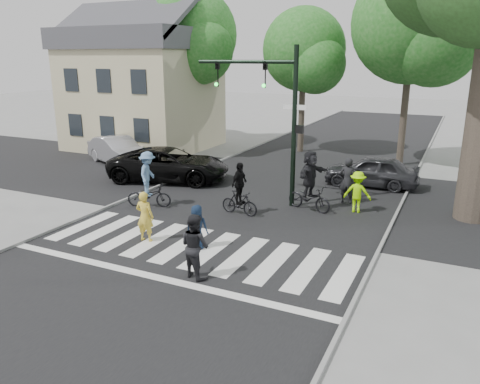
% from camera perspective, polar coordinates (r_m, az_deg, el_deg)
% --- Properties ---
extents(ground, '(120.00, 120.00, 0.00)m').
position_cam_1_polar(ground, '(13.59, -7.46, -8.21)').
color(ground, gray).
rests_on(ground, ground).
extents(road_stem, '(10.00, 70.00, 0.01)m').
position_cam_1_polar(road_stem, '(17.68, 1.34, -2.22)').
color(road_stem, black).
rests_on(road_stem, ground).
extents(road_cross, '(70.00, 10.00, 0.01)m').
position_cam_1_polar(road_cross, '(20.34, 4.82, 0.19)').
color(road_cross, black).
rests_on(road_cross, ground).
extents(curb_left, '(0.10, 70.00, 0.10)m').
position_cam_1_polar(curb_left, '(20.18, -11.85, -0.10)').
color(curb_left, gray).
rests_on(curb_left, ground).
extents(curb_right, '(0.10, 70.00, 0.10)m').
position_cam_1_polar(curb_right, '(16.38, 17.71, -4.36)').
color(curb_right, gray).
rests_on(curb_right, ground).
extents(crosswalk, '(10.00, 3.85, 0.01)m').
position_cam_1_polar(crosswalk, '(14.09, -6.00, -7.20)').
color(crosswalk, silver).
rests_on(crosswalk, ground).
extents(traffic_signal, '(4.45, 0.29, 6.00)m').
position_cam_1_polar(traffic_signal, '(17.83, 4.09, 10.72)').
color(traffic_signal, black).
rests_on(traffic_signal, ground).
extents(bg_tree_0, '(5.46, 5.20, 8.97)m').
position_cam_1_polar(bg_tree_0, '(33.43, -13.05, 16.71)').
color(bg_tree_0, brown).
rests_on(bg_tree_0, ground).
extents(bg_tree_1, '(6.09, 5.80, 9.80)m').
position_cam_1_polar(bg_tree_1, '(30.15, -5.84, 18.10)').
color(bg_tree_1, brown).
rests_on(bg_tree_1, ground).
extents(bg_tree_2, '(5.04, 4.80, 8.40)m').
position_cam_1_polar(bg_tree_2, '(28.28, 8.14, 16.40)').
color(bg_tree_2, brown).
rests_on(bg_tree_2, ground).
extents(bg_tree_3, '(6.30, 6.00, 10.20)m').
position_cam_1_polar(bg_tree_3, '(25.75, 20.91, 18.19)').
color(bg_tree_3, brown).
rests_on(bg_tree_3, ground).
extents(house, '(8.40, 8.10, 8.82)m').
position_cam_1_polar(house, '(30.51, -11.78, 12.47)').
color(house, beige).
rests_on(house, ground).
extents(pedestrian_woman, '(0.62, 0.44, 1.61)m').
position_cam_1_polar(pedestrian_woman, '(14.83, -11.52, -2.95)').
color(pedestrian_woman, gold).
rests_on(pedestrian_woman, ground).
extents(pedestrian_child, '(0.75, 0.58, 1.36)m').
position_cam_1_polar(pedestrian_child, '(14.07, -5.27, -4.25)').
color(pedestrian_child, '#0F1C31').
rests_on(pedestrian_child, ground).
extents(pedestrian_adult, '(1.01, 0.90, 1.73)m').
position_cam_1_polar(pedestrian_adult, '(12.23, -5.52, -6.56)').
color(pedestrian_adult, black).
rests_on(pedestrian_adult, ground).
extents(cyclist_left, '(1.81, 1.26, 2.16)m').
position_cam_1_polar(cyclist_left, '(18.17, -11.10, 1.05)').
color(cyclist_left, black).
rests_on(cyclist_left, ground).
extents(cyclist_mid, '(1.53, 0.94, 1.95)m').
position_cam_1_polar(cyclist_mid, '(16.96, -0.07, -0.19)').
color(cyclist_mid, black).
rests_on(cyclist_mid, ground).
extents(cyclist_right, '(1.91, 1.77, 2.29)m').
position_cam_1_polar(cyclist_right, '(17.59, 8.50, 0.98)').
color(cyclist_right, black).
rests_on(cyclist_right, ground).
extents(car_suv, '(6.01, 3.97, 1.53)m').
position_cam_1_polar(car_suv, '(22.01, -8.63, 3.34)').
color(car_suv, black).
rests_on(car_suv, ground).
extents(car_silver, '(4.74, 3.26, 1.48)m').
position_cam_1_polar(car_silver, '(26.06, -14.67, 4.92)').
color(car_silver, '#ADADB2').
rests_on(car_silver, ground).
extents(car_grey, '(4.13, 1.76, 1.39)m').
position_cam_1_polar(car_grey, '(21.62, 15.72, 2.49)').
color(car_grey, '#2B2C2F').
rests_on(car_grey, ground).
extents(bystander_hivis, '(1.03, 0.63, 1.55)m').
position_cam_1_polar(bystander_hivis, '(17.78, 14.12, -0.01)').
color(bystander_hivis, '#A2FF03').
rests_on(bystander_hivis, ground).
extents(bystander_dark, '(0.67, 0.45, 1.82)m').
position_cam_1_polar(bystander_dark, '(18.77, 12.97, 1.35)').
color(bystander_dark, black).
rests_on(bystander_dark, ground).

